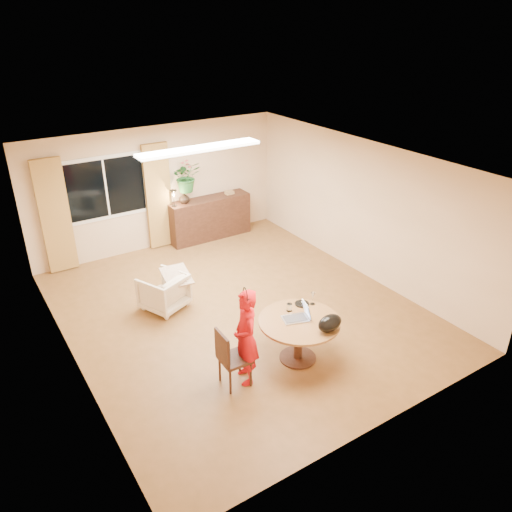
% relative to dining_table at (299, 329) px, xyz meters
% --- Properties ---
extents(floor, '(6.50, 6.50, 0.00)m').
position_rel_dining_table_xyz_m(floor, '(-0.05, 1.63, -0.53)').
color(floor, brown).
rests_on(floor, ground).
extents(ceiling, '(6.50, 6.50, 0.00)m').
position_rel_dining_table_xyz_m(ceiling, '(-0.05, 1.63, 2.07)').
color(ceiling, white).
rests_on(ceiling, wall_back).
extents(wall_back, '(5.50, 0.00, 5.50)m').
position_rel_dining_table_xyz_m(wall_back, '(-0.05, 4.88, 0.77)').
color(wall_back, tan).
rests_on(wall_back, floor).
extents(wall_left, '(0.00, 6.50, 6.50)m').
position_rel_dining_table_xyz_m(wall_left, '(-2.80, 1.63, 0.77)').
color(wall_left, tan).
rests_on(wall_left, floor).
extents(wall_right, '(0.00, 6.50, 6.50)m').
position_rel_dining_table_xyz_m(wall_right, '(2.70, 1.63, 0.77)').
color(wall_right, tan).
rests_on(wall_right, floor).
extents(window, '(1.70, 0.03, 1.30)m').
position_rel_dining_table_xyz_m(window, '(-1.15, 4.86, 0.97)').
color(window, white).
rests_on(window, wall_back).
extents(curtain_left, '(0.55, 0.08, 2.25)m').
position_rel_dining_table_xyz_m(curtain_left, '(-2.20, 4.78, 0.61)').
color(curtain_left, olive).
rests_on(curtain_left, wall_back).
extents(curtain_right, '(0.55, 0.08, 2.25)m').
position_rel_dining_table_xyz_m(curtain_right, '(-0.10, 4.78, 0.61)').
color(curtain_right, olive).
rests_on(curtain_right, wall_back).
extents(ceiling_panel, '(2.20, 0.35, 0.05)m').
position_rel_dining_table_xyz_m(ceiling_panel, '(-0.05, 2.83, 2.03)').
color(ceiling_panel, white).
rests_on(ceiling_panel, ceiling).
extents(dining_table, '(1.18, 1.18, 0.67)m').
position_rel_dining_table_xyz_m(dining_table, '(0.00, 0.00, 0.00)').
color(dining_table, brown).
rests_on(dining_table, floor).
extents(dining_chair, '(0.44, 0.41, 0.89)m').
position_rel_dining_table_xyz_m(dining_chair, '(-1.06, 0.03, -0.09)').
color(dining_chair, black).
rests_on(dining_chair, floor).
extents(child, '(0.58, 0.45, 1.41)m').
position_rel_dining_table_xyz_m(child, '(-0.89, 0.03, 0.17)').
color(child, red).
rests_on(child, floor).
extents(laptop, '(0.44, 0.36, 0.26)m').
position_rel_dining_table_xyz_m(laptop, '(-0.04, 0.05, 0.27)').
color(laptop, '#B7B7BC').
rests_on(laptop, dining_table).
extents(tumbler, '(0.08, 0.08, 0.12)m').
position_rel_dining_table_xyz_m(tumbler, '(0.02, 0.28, 0.20)').
color(tumbler, white).
rests_on(tumbler, dining_table).
extents(wine_glass, '(0.09, 0.09, 0.20)m').
position_rel_dining_table_xyz_m(wine_glass, '(0.43, 0.24, 0.25)').
color(wine_glass, white).
rests_on(wine_glass, dining_table).
extents(pot_lid, '(0.27, 0.27, 0.04)m').
position_rel_dining_table_xyz_m(pot_lid, '(0.29, 0.32, 0.16)').
color(pot_lid, white).
rests_on(pot_lid, dining_table).
extents(handbag, '(0.40, 0.27, 0.25)m').
position_rel_dining_table_xyz_m(handbag, '(0.19, -0.43, 0.27)').
color(handbag, black).
rests_on(handbag, dining_table).
extents(armchair, '(0.90, 0.91, 0.64)m').
position_rel_dining_table_xyz_m(armchair, '(-1.09, 2.39, -0.21)').
color(armchair, beige).
rests_on(armchair, floor).
extents(throw, '(0.50, 0.59, 0.03)m').
position_rel_dining_table_xyz_m(throw, '(-0.84, 2.36, 0.12)').
color(throw, beige).
rests_on(throw, armchair).
extents(sideboard, '(1.88, 0.46, 0.94)m').
position_rel_dining_table_xyz_m(sideboard, '(1.01, 4.64, -0.06)').
color(sideboard, black).
rests_on(sideboard, floor).
extents(vase, '(0.26, 0.26, 0.25)m').
position_rel_dining_table_xyz_m(vase, '(0.42, 4.64, 0.53)').
color(vase, black).
rests_on(vase, sideboard).
extents(bouquet, '(0.67, 0.60, 0.66)m').
position_rel_dining_table_xyz_m(bouquet, '(0.50, 4.64, 0.99)').
color(bouquet, '#246026').
rests_on(bouquet, vase).
extents(book_stack, '(0.22, 0.19, 0.08)m').
position_rel_dining_table_xyz_m(book_stack, '(1.53, 4.64, 0.45)').
color(book_stack, olive).
rests_on(book_stack, sideboard).
extents(desk_lamp, '(0.19, 0.19, 0.37)m').
position_rel_dining_table_xyz_m(desk_lamp, '(0.16, 4.59, 0.59)').
color(desk_lamp, black).
rests_on(desk_lamp, sideboard).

